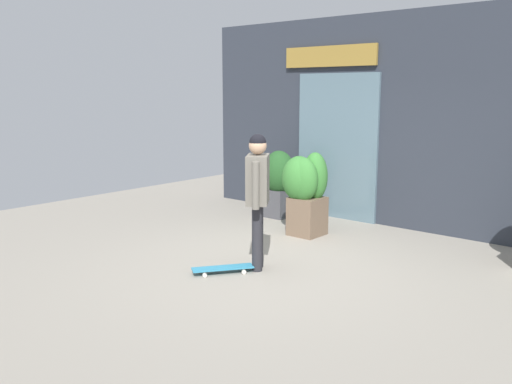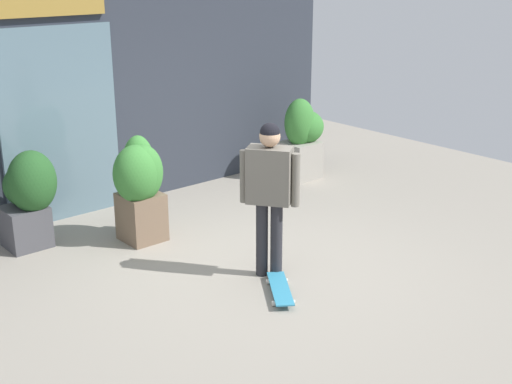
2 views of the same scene
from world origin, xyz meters
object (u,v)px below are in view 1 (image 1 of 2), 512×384
at_px(planter_box_left, 305,187).
at_px(planter_box_right, 281,181).
at_px(skateboard, 223,268).
at_px(skateboarder, 258,187).

xyz_separation_m(planter_box_left, planter_box_right, (-1.07, 0.76, -0.10)).
distance_m(skateboard, planter_box_left, 2.29).
height_order(skateboarder, planter_box_left, skateboarder).
bearing_deg(planter_box_right, planter_box_left, -35.41).
relative_size(skateboard, planter_box_left, 0.57).
bearing_deg(skateboarder, skateboard, 27.20).
xyz_separation_m(skateboarder, skateboard, (-0.22, -0.41, -0.99)).
height_order(skateboard, planter_box_right, planter_box_right).
xyz_separation_m(skateboard, planter_box_right, (-1.38, 2.92, 0.60)).
relative_size(skateboard, planter_box_right, 0.61).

